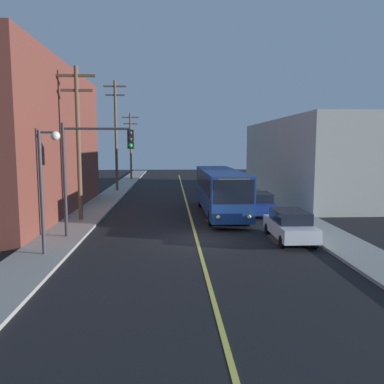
{
  "coord_description": "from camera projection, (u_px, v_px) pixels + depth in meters",
  "views": [
    {
      "loc": [
        -1.36,
        -20.44,
        4.99
      ],
      "look_at": [
        0.0,
        4.48,
        2.0
      ],
      "focal_mm": 36.59,
      "sensor_mm": 36.0,
      "label": 1
    }
  ],
  "objects": [
    {
      "name": "ground_plane",
      "position": [
        197.0,
        239.0,
        20.93
      ],
      "size": [
        120.0,
        120.0,
        0.0
      ],
      "primitive_type": "plane",
      "color": "black"
    },
    {
      "name": "sidewalk_left",
      "position": [
        95.0,
        209.0,
        30.44
      ],
      "size": [
        2.5,
        90.0,
        0.15
      ],
      "primitive_type": "cube",
      "color": "gray",
      "rests_on": "ground"
    },
    {
      "name": "sidewalk_right",
      "position": [
        279.0,
        207.0,
        31.22
      ],
      "size": [
        2.5,
        90.0,
        0.15
      ],
      "primitive_type": "cube",
      "color": "gray",
      "rests_on": "ground"
    },
    {
      "name": "lane_stripe_center",
      "position": [
        186.0,
        200.0,
        35.8
      ],
      "size": [
        0.16,
        60.0,
        0.01
      ],
      "primitive_type": "cube",
      "color": "#D8CC4C",
      "rests_on": "ground"
    },
    {
      "name": "building_left_brick",
      "position": [
        0.0,
        141.0,
        27.84
      ],
      "size": [
        10.0,
        20.5,
        10.61
      ],
      "color": "brown",
      "rests_on": "ground"
    },
    {
      "name": "building_right_warehouse",
      "position": [
        329.0,
        158.0,
        39.05
      ],
      "size": [
        12.0,
        24.29,
        7.41
      ],
      "color": "#B2B2A8",
      "rests_on": "ground"
    },
    {
      "name": "city_bus",
      "position": [
        220.0,
        189.0,
        28.23
      ],
      "size": [
        2.63,
        12.17,
        3.2
      ],
      "color": "navy",
      "rests_on": "ground"
    },
    {
      "name": "parked_car_white",
      "position": [
        290.0,
        225.0,
        20.44
      ],
      "size": [
        1.85,
        4.42,
        1.62
      ],
      "color": "silver",
      "rests_on": "ground"
    },
    {
      "name": "parked_car_blue",
      "position": [
        259.0,
        203.0,
        28.08
      ],
      "size": [
        1.94,
        4.46,
        1.62
      ],
      "color": "navy",
      "rests_on": "ground"
    },
    {
      "name": "parked_car_silver",
      "position": [
        242.0,
        194.0,
        33.47
      ],
      "size": [
        1.85,
        4.42,
        1.62
      ],
      "color": "#B7B7BC",
      "rests_on": "ground"
    },
    {
      "name": "utility_pole_near",
      "position": [
        78.0,
        137.0,
        24.98
      ],
      "size": [
        2.4,
        0.28,
        9.79
      ],
      "color": "brown",
      "rests_on": "sidewalk_left"
    },
    {
      "name": "utility_pole_mid",
      "position": [
        116.0,
        131.0,
        41.66
      ],
      "size": [
        2.4,
        0.28,
        11.6
      ],
      "color": "brown",
      "rests_on": "sidewalk_left"
    },
    {
      "name": "utility_pole_far",
      "position": [
        131.0,
        143.0,
        55.91
      ],
      "size": [
        2.4,
        0.28,
        9.37
      ],
      "color": "brown",
      "rests_on": "sidewalk_left"
    },
    {
      "name": "traffic_signal_left_corner",
      "position": [
        93.0,
        158.0,
        20.52
      ],
      "size": [
        3.75,
        0.48,
        6.0
      ],
      "color": "#2D2D33",
      "rests_on": "sidewalk_left"
    },
    {
      "name": "street_lamp_left",
      "position": [
        46.0,
        174.0,
        17.12
      ],
      "size": [
        0.98,
        0.4,
        5.5
      ],
      "color": "#38383D",
      "rests_on": "sidewalk_left"
    }
  ]
}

